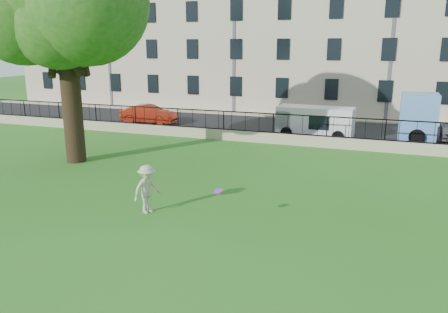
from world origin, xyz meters
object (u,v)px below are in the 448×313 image
at_px(white_van, 315,122).
at_px(frisbee, 218,191).
at_px(red_sedan, 149,114).
at_px(man, 147,189).

bearing_deg(white_van, frisbee, -89.78).
bearing_deg(red_sedan, man, -154.29).
distance_m(frisbee, white_van, 14.59).
bearing_deg(frisbee, man, 175.51).
bearing_deg(red_sedan, white_van, -98.56).
bearing_deg(frisbee, red_sedan, 125.93).
bearing_deg(white_van, red_sedan, 178.20).
relative_size(man, red_sedan, 0.41).
bearing_deg(white_van, man, -99.91).
relative_size(frisbee, white_van, 0.06).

